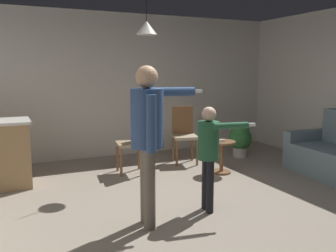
% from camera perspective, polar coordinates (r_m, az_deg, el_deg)
% --- Properties ---
extents(ground, '(7.68, 7.68, 0.00)m').
position_cam_1_polar(ground, '(4.48, 6.45, -12.78)').
color(ground, gray).
extents(wall_back, '(6.40, 0.10, 2.70)m').
position_cam_1_polar(wall_back, '(7.11, -6.85, 6.35)').
color(wall_back, beige).
rests_on(wall_back, ground).
extents(side_table_by_couch, '(0.44, 0.44, 0.52)m').
position_cam_1_polar(side_table_by_couch, '(5.90, 8.38, -4.19)').
color(side_table_by_couch, brown).
rests_on(side_table_by_couch, ground).
extents(person_adult, '(0.86, 0.48, 1.69)m').
position_cam_1_polar(person_adult, '(3.74, -3.07, -0.40)').
color(person_adult, '#60564C').
rests_on(person_adult, ground).
extents(person_child, '(0.61, 0.41, 1.23)m').
position_cam_1_polar(person_child, '(4.22, 6.48, -3.30)').
color(person_child, black).
rests_on(person_child, ground).
extents(dining_chair_by_counter, '(0.47, 0.47, 1.00)m').
position_cam_1_polar(dining_chair_by_counter, '(5.84, -5.24, -2.08)').
color(dining_chair_by_counter, brown).
rests_on(dining_chair_by_counter, ground).
extents(dining_chair_near_wall, '(0.51, 0.51, 1.00)m').
position_cam_1_polar(dining_chair_near_wall, '(6.48, 2.50, -0.98)').
color(dining_chair_near_wall, brown).
rests_on(dining_chair_near_wall, ground).
extents(potted_plant_corner, '(0.44, 0.44, 0.68)m').
position_cam_1_polar(potted_plant_corner, '(7.04, 11.21, -1.80)').
color(potted_plant_corner, '#B7B2AD').
rests_on(potted_plant_corner, ground).
extents(spare_remote_on_table, '(0.13, 0.06, 0.04)m').
position_cam_1_polar(spare_remote_on_table, '(5.81, 8.29, -2.27)').
color(spare_remote_on_table, white).
rests_on(spare_remote_on_table, side_table_by_couch).
extents(ceiling_light_pendant, '(0.32, 0.32, 0.55)m').
position_cam_1_polar(ceiling_light_pendant, '(5.51, -3.38, 15.10)').
color(ceiling_light_pendant, silver).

